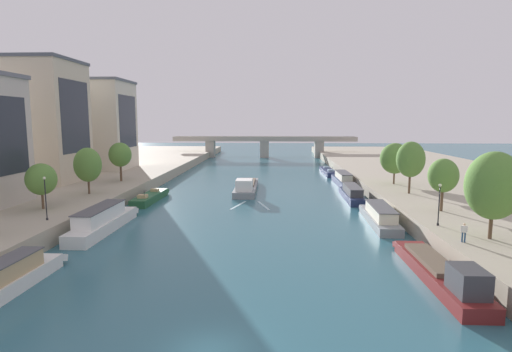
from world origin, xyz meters
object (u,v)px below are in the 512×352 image
(moored_boat_left_downstream, at_px, (11,277))
(tree_right_third, at_px, (443,176))
(tree_left_by_lamp, at_px, (120,155))
(person_on_quay, at_px, (464,231))
(moored_boat_right_far, at_px, (328,171))
(tree_left_second, at_px, (88,165))
(moored_boat_left_upstream, at_px, (150,197))
(tree_right_far, at_px, (494,186))
(bridge_far, at_px, (264,144))
(barge_midriver, at_px, (246,186))
(tree_right_second, at_px, (411,159))
(tree_right_by_lamp, at_px, (395,158))
(moored_boat_right_downstream, at_px, (441,272))
(moored_boat_right_end, at_px, (343,179))
(tree_left_far, at_px, (41,179))
(lamppost_right_bank, at_px, (439,203))
(moored_boat_right_midway, at_px, (380,216))
(moored_boat_left_midway, at_px, (103,221))
(lamppost_left_bank, at_px, (46,196))
(moored_boat_right_gap_after, at_px, (352,194))

(moored_boat_left_downstream, bearing_deg, tree_right_third, 26.85)
(tree_left_by_lamp, xyz_separation_m, person_on_quay, (41.55, -32.89, -3.49))
(moored_boat_right_far, relative_size, tree_left_second, 2.21)
(moored_boat_left_upstream, relative_size, tree_right_far, 1.59)
(tree_left_by_lamp, height_order, bridge_far, tree_left_by_lamp)
(moored_boat_left_upstream, height_order, moored_boat_right_far, moored_boat_left_upstream)
(barge_midriver, xyz_separation_m, tree_right_second, (23.58, -11.98, 5.88))
(tree_left_second, bearing_deg, tree_right_by_lamp, 13.65)
(barge_midriver, bearing_deg, moored_boat_right_downstream, -66.25)
(moored_boat_right_end, relative_size, tree_left_far, 2.56)
(tree_right_second, bearing_deg, lamppost_right_bank, -99.32)
(moored_boat_right_far, height_order, tree_right_by_lamp, tree_right_by_lamp)
(moored_boat_right_midway, xyz_separation_m, bridge_far, (-15.71, 86.34, 3.38))
(moored_boat_left_midway, relative_size, tree_left_by_lamp, 2.26)
(moored_boat_right_end, relative_size, tree_right_second, 1.86)
(tree_left_second, bearing_deg, moored_boat_left_midway, -59.78)
(lamppost_right_bank, bearing_deg, moored_boat_right_midway, 113.37)
(moored_boat_left_upstream, distance_m, lamppost_left_bank, 20.83)
(barge_midriver, distance_m, moored_boat_left_upstream, 16.68)
(moored_boat_right_gap_after, bearing_deg, barge_midriver, 157.95)
(moored_boat_left_midway, relative_size, tree_right_by_lamp, 2.23)
(barge_midriver, relative_size, moored_boat_right_end, 1.30)
(moored_boat_right_far, distance_m, tree_left_far, 61.69)
(moored_boat_right_gap_after, height_order, tree_left_second, tree_left_second)
(moored_boat_left_downstream, bearing_deg, moored_boat_right_far, 64.89)
(person_on_quay, bearing_deg, moored_boat_right_end, 94.06)
(tree_left_second, height_order, tree_right_third, tree_left_second)
(barge_midriver, height_order, tree_right_by_lamp, tree_right_by_lamp)
(moored_boat_right_downstream, xyz_separation_m, lamppost_left_bank, (-35.63, 9.94, 3.60))
(moored_boat_left_midway, distance_m, moored_boat_right_midway, 31.42)
(moored_boat_right_end, bearing_deg, tree_left_far, -141.17)
(barge_midriver, bearing_deg, tree_right_far, -55.49)
(barge_midriver, xyz_separation_m, bridge_far, (1.46, 64.77, 3.51))
(tree_left_far, xyz_separation_m, bridge_far, (23.18, 88.94, -1.07))
(moored_boat_left_downstream, relative_size, moored_boat_right_midway, 0.82)
(barge_midriver, xyz_separation_m, lamppost_right_bank, (20.68, -29.67, 3.38))
(moored_boat_left_upstream, distance_m, tree_right_second, 38.01)
(moored_boat_right_far, distance_m, tree_right_second, 36.77)
(moored_boat_left_downstream, relative_size, moored_boat_left_upstream, 0.92)
(tree_right_by_lamp, height_order, lamppost_left_bank, tree_right_by_lamp)
(tree_right_by_lamp, xyz_separation_m, lamppost_left_bank, (-42.30, -25.88, -1.64))
(bridge_far, bearing_deg, tree_right_third, -75.88)
(moored_boat_left_upstream, bearing_deg, tree_left_by_lamp, 135.02)
(tree_right_far, bearing_deg, person_on_quay, -157.37)
(moored_boat_right_far, relative_size, lamppost_right_bank, 3.45)
(moored_boat_right_downstream, xyz_separation_m, tree_left_far, (-38.98, 15.06, 4.58))
(tree_right_second, height_order, tree_right_by_lamp, tree_right_second)
(moored_boat_right_end, bearing_deg, lamppost_left_bank, -134.38)
(moored_boat_right_midway, distance_m, tree_right_second, 12.89)
(barge_midriver, relative_size, tree_left_second, 2.74)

